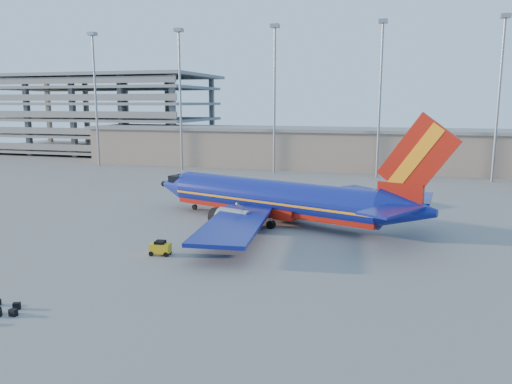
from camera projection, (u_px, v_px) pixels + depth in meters
The scene contains 6 objects.
ground at pixel (216, 231), 54.91m from camera, with size 220.00×220.00×0.00m, color slate.
terminal_building at pixel (356, 148), 106.24m from camera, with size 122.00×16.00×8.50m.
parking_garage at pixel (102, 111), 139.84m from camera, with size 62.00×32.00×21.40m.
light_mast_row at pixel (326, 83), 93.93m from camera, with size 101.60×1.60×28.65m.
aircraft_main at pixel (279, 199), 57.99m from camera, with size 37.21×35.21×13.01m.
baggage_tug at pixel (160, 248), 45.96m from camera, with size 1.98×1.32×1.35m.
Camera 1 is at (19.07, -49.96, 13.86)m, focal length 35.00 mm.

